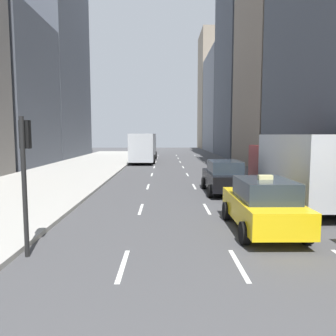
{
  "coord_description": "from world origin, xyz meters",
  "views": [
    {
      "loc": [
        0.81,
        0.38,
        3.14
      ],
      "look_at": [
        0.97,
        15.72,
        1.58
      ],
      "focal_mm": 35.0,
      "sensor_mm": 36.0,
      "label": 1
    }
  ],
  "objects_px": {
    "taxi_second": "(263,205)",
    "traffic_light_pole": "(25,164)",
    "sedan_black_near": "(224,177)",
    "box_truck": "(296,166)",
    "city_bus": "(144,146)"
  },
  "relations": [
    {
      "from": "city_bus",
      "to": "traffic_light_pole",
      "type": "height_order",
      "value": "traffic_light_pole"
    },
    {
      "from": "taxi_second",
      "to": "box_truck",
      "type": "distance_m",
      "value": 5.19
    },
    {
      "from": "taxi_second",
      "to": "box_truck",
      "type": "bearing_deg",
      "value": 56.87
    },
    {
      "from": "sedan_black_near",
      "to": "box_truck",
      "type": "bearing_deg",
      "value": -44.4
    },
    {
      "from": "sedan_black_near",
      "to": "box_truck",
      "type": "height_order",
      "value": "box_truck"
    },
    {
      "from": "box_truck",
      "to": "traffic_light_pole",
      "type": "xyz_separation_m",
      "value": [
        -9.55,
        -6.39,
        0.7
      ]
    },
    {
      "from": "traffic_light_pole",
      "to": "sedan_black_near",
      "type": "bearing_deg",
      "value": 53.53
    },
    {
      "from": "taxi_second",
      "to": "traffic_light_pole",
      "type": "height_order",
      "value": "traffic_light_pole"
    },
    {
      "from": "city_bus",
      "to": "box_truck",
      "type": "xyz_separation_m",
      "value": [
        8.41,
        -23.65,
        -0.08
      ]
    },
    {
      "from": "taxi_second",
      "to": "sedan_black_near",
      "type": "xyz_separation_m",
      "value": [
        0.0,
        7.03,
        0.01
      ]
    },
    {
      "from": "taxi_second",
      "to": "sedan_black_near",
      "type": "height_order",
      "value": "taxi_second"
    },
    {
      "from": "taxi_second",
      "to": "traffic_light_pole",
      "type": "bearing_deg",
      "value": -162.71
    },
    {
      "from": "taxi_second",
      "to": "city_bus",
      "type": "height_order",
      "value": "city_bus"
    },
    {
      "from": "city_bus",
      "to": "traffic_light_pole",
      "type": "bearing_deg",
      "value": -92.17
    },
    {
      "from": "sedan_black_near",
      "to": "traffic_light_pole",
      "type": "height_order",
      "value": "traffic_light_pole"
    }
  ]
}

